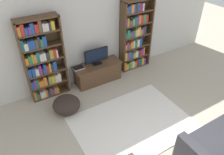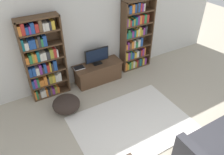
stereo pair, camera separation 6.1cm
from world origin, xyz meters
name	(u,v)px [view 1 (the left image)]	position (x,y,z in m)	size (l,w,h in m)	color
wall_back	(86,35)	(0.00, 4.23, 1.30)	(8.80, 0.06, 2.60)	silver
bookshelf_left	(42,60)	(-1.26, 4.05, 1.03)	(0.96, 0.30, 2.08)	#513823
bookshelf_right	(134,37)	(1.41, 4.05, 1.00)	(0.96, 0.30, 2.08)	#513823
tv_stand	(98,73)	(0.12, 3.92, 0.27)	(1.34, 0.51, 0.55)	brown
television	(96,56)	(0.12, 3.95, 0.79)	(0.68, 0.16, 0.46)	black
laptop	(79,68)	(-0.40, 3.99, 0.56)	(0.28, 0.20, 0.03)	silver
area_rug	(132,123)	(0.02, 2.07, 0.01)	(2.54, 1.84, 0.02)	white
beanbag_ottoman	(66,105)	(-1.08, 3.21, 0.19)	(0.65, 0.65, 0.38)	#2D231E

